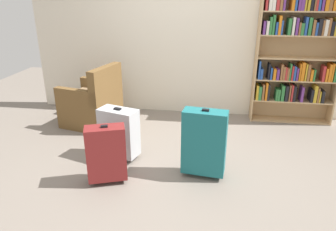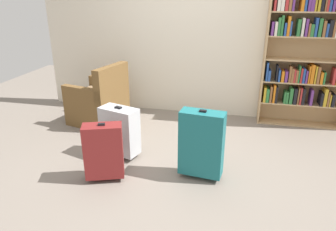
# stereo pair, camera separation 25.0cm
# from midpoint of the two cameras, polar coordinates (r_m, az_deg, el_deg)

# --- Properties ---
(ground_plane) EXTENTS (8.76, 8.76, 0.00)m
(ground_plane) POSITION_cam_midpoint_polar(r_m,az_deg,el_deg) (3.75, -0.89, -8.53)
(ground_plane) COLOR slate
(back_wall) EXTENTS (5.01, 0.10, 2.60)m
(back_wall) POSITION_cam_midpoint_polar(r_m,az_deg,el_deg) (5.02, 2.38, 14.93)
(back_wall) COLOR beige
(back_wall) RESTS_ON ground
(bookshelf) EXTENTS (1.18, 0.27, 1.94)m
(bookshelf) POSITION_cam_midpoint_polar(r_m,az_deg,el_deg) (4.95, 21.16, 10.64)
(bookshelf) COLOR tan
(bookshelf) RESTS_ON ground
(armchair) EXTENTS (0.85, 0.85, 0.90)m
(armchair) POSITION_cam_midpoint_polar(r_m,az_deg,el_deg) (4.85, -14.82, 2.01)
(armchair) COLOR brown
(armchair) RESTS_ON ground
(mug) EXTENTS (0.12, 0.08, 0.10)m
(mug) POSITION_cam_midpoint_polar(r_m,az_deg,el_deg) (4.78, -9.81, -1.29)
(mug) COLOR #1E7F4C
(mug) RESTS_ON ground
(suitcase_dark_red) EXTENTS (0.44, 0.31, 0.65)m
(suitcase_dark_red) POSITION_cam_midpoint_polar(r_m,az_deg,el_deg) (3.33, -13.23, -6.71)
(suitcase_dark_red) COLOR maroon
(suitcase_dark_red) RESTS_ON ground
(suitcase_teal) EXTENTS (0.48, 0.25, 0.77)m
(suitcase_teal) POSITION_cam_midpoint_polar(r_m,az_deg,el_deg) (3.33, 4.41, -4.90)
(suitcase_teal) COLOR #19666B
(suitcase_teal) RESTS_ON ground
(suitcase_silver) EXTENTS (0.50, 0.35, 0.64)m
(suitcase_silver) POSITION_cam_midpoint_polar(r_m,az_deg,el_deg) (3.79, -10.73, -2.99)
(suitcase_silver) COLOR #B7BABF
(suitcase_silver) RESTS_ON ground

